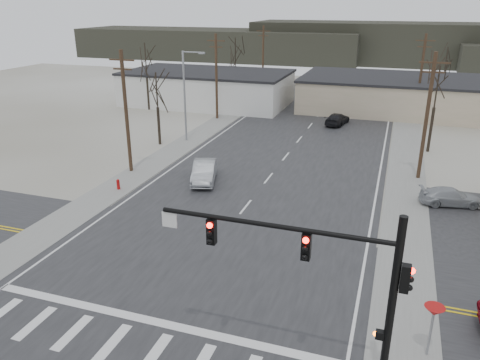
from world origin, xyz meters
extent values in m
plane|color=silver|center=(0.00, 0.00, 0.00)|extent=(140.00, 140.00, 0.00)
cube|color=#242426|center=(0.00, 15.00, 0.02)|extent=(18.00, 110.00, 0.05)
cube|color=#242426|center=(0.00, 0.00, 0.02)|extent=(90.00, 10.00, 0.04)
cube|color=gray|center=(-10.60, 20.00, 0.03)|extent=(3.00, 90.00, 0.06)
cube|color=gray|center=(10.60, 20.00, 0.03)|extent=(3.00, 90.00, 0.06)
cylinder|color=black|center=(9.80, -6.20, 3.60)|extent=(0.28, 0.28, 7.20)
cylinder|color=black|center=(5.60, -6.20, 6.20)|extent=(8.40, 0.18, 0.18)
cube|color=black|center=(6.80, -6.20, 5.60)|extent=(0.32, 0.30, 1.00)
cube|color=black|center=(3.30, -6.20, 5.60)|extent=(0.32, 0.30, 1.00)
sphere|color=#FF0C05|center=(6.80, -6.37, 5.92)|extent=(0.22, 0.22, 0.22)
sphere|color=#FF0C05|center=(3.30, -6.37, 5.92)|extent=(0.22, 0.22, 0.22)
cube|color=black|center=(10.10, -6.20, 5.00)|extent=(0.30, 0.30, 1.00)
cube|color=silver|center=(1.60, -6.20, 5.80)|extent=(0.60, 0.04, 0.60)
cube|color=black|center=(9.55, -6.20, 2.60)|extent=(0.30, 0.25, 0.30)
sphere|color=#FF5905|center=(9.40, -6.20, 2.60)|extent=(0.18, 0.18, 0.18)
cylinder|color=#A50C0C|center=(-10.20, 8.00, 0.35)|extent=(0.24, 0.24, 0.70)
sphere|color=#A50C0C|center=(-10.20, 8.00, 0.75)|extent=(0.24, 0.24, 0.24)
cylinder|color=gray|center=(11.50, -3.50, 1.05)|extent=(0.10, 0.10, 2.10)
cone|color=#A50C0C|center=(11.50, -3.50, 2.15)|extent=(0.80, 0.80, 0.40)
cube|color=silver|center=(-16.00, 40.00, 2.10)|extent=(22.00, 12.00, 4.20)
cube|color=black|center=(-16.00, 40.00, 4.35)|extent=(22.30, 12.30, 0.30)
cube|color=#C5B096|center=(10.00, 44.00, 2.00)|extent=(26.00, 14.00, 4.00)
cube|color=black|center=(10.00, 44.00, 4.15)|extent=(26.30, 14.30, 0.30)
cylinder|color=#3E2A1D|center=(-11.50, 12.00, 5.00)|extent=(0.30, 0.30, 10.00)
cube|color=#3E2A1D|center=(-11.50, 12.00, 9.20)|extent=(2.20, 0.12, 0.12)
cube|color=#3E2A1D|center=(-11.50, 12.00, 8.50)|extent=(1.60, 0.12, 0.12)
cylinder|color=#3E2A1D|center=(-11.50, 32.00, 5.00)|extent=(0.30, 0.30, 10.00)
cube|color=#3E2A1D|center=(-11.50, 32.00, 9.20)|extent=(2.20, 0.12, 0.12)
cube|color=#3E2A1D|center=(-11.50, 32.00, 8.50)|extent=(1.60, 0.12, 0.12)
cylinder|color=#3E2A1D|center=(-11.50, 52.00, 5.00)|extent=(0.30, 0.30, 10.00)
cube|color=#3E2A1D|center=(-11.50, 52.00, 9.20)|extent=(2.20, 0.12, 0.12)
cube|color=#3E2A1D|center=(-11.50, 52.00, 8.50)|extent=(1.60, 0.12, 0.12)
cylinder|color=#3E2A1D|center=(11.50, 18.00, 5.00)|extent=(0.30, 0.30, 10.00)
cube|color=#3E2A1D|center=(11.50, 18.00, 9.20)|extent=(2.20, 0.12, 0.12)
cube|color=#3E2A1D|center=(11.50, 18.00, 8.50)|extent=(1.60, 0.12, 0.12)
cylinder|color=#3E2A1D|center=(11.50, 40.00, 5.00)|extent=(0.30, 0.30, 10.00)
cube|color=#3E2A1D|center=(11.50, 40.00, 9.20)|extent=(2.20, 0.12, 0.12)
cube|color=#3E2A1D|center=(11.50, 40.00, 8.50)|extent=(1.60, 0.12, 0.12)
cylinder|color=gray|center=(-11.00, 22.00, 4.50)|extent=(0.20, 0.20, 9.00)
cylinder|color=gray|center=(-10.00, 22.00, 8.90)|extent=(2.00, 0.12, 0.12)
cube|color=gray|center=(-9.00, 22.00, 8.85)|extent=(0.60, 0.25, 0.18)
cylinder|color=#2D251B|center=(-13.00, 20.00, 1.88)|extent=(0.28, 0.28, 3.75)
cylinder|color=#2D251B|center=(-13.00, 20.00, 5.25)|extent=(0.14, 0.14, 3.75)
cylinder|color=#2D251B|center=(12.50, 26.00, 2.12)|extent=(0.28, 0.28, 4.25)
cylinder|color=#2D251B|center=(12.50, 26.00, 5.95)|extent=(0.14, 0.14, 4.25)
cylinder|color=#2D251B|center=(-14.00, 46.00, 2.25)|extent=(0.28, 0.28, 4.50)
cylinder|color=#2D251B|center=(-14.00, 46.00, 6.30)|extent=(0.14, 0.14, 4.50)
cylinder|color=#2D251B|center=(15.00, 52.00, 2.00)|extent=(0.28, 0.28, 4.00)
cylinder|color=#2D251B|center=(15.00, 52.00, 5.60)|extent=(0.14, 0.14, 4.00)
cylinder|color=#2D251B|center=(-22.00, 34.00, 2.25)|extent=(0.28, 0.28, 4.50)
cylinder|color=#2D251B|center=(-22.00, 34.00, 6.30)|extent=(0.14, 0.14, 4.50)
cube|color=#333026|center=(-35.00, 92.00, 3.50)|extent=(70.00, 18.00, 7.00)
cube|color=#333026|center=(15.00, 96.00, 4.50)|extent=(80.00, 18.00, 9.00)
imported|color=gray|center=(-4.68, 11.77, 0.85)|extent=(3.04, 5.15, 1.60)
imported|color=black|center=(2.83, 33.61, 0.70)|extent=(2.68, 4.79, 1.31)
imported|color=black|center=(-1.83, 65.00, 0.70)|extent=(2.44, 4.09, 1.30)
imported|color=#989CA2|center=(13.52, 13.00, 0.64)|extent=(4.43, 2.52, 1.21)
camera|label=1|loc=(9.18, -20.34, 13.46)|focal=35.00mm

